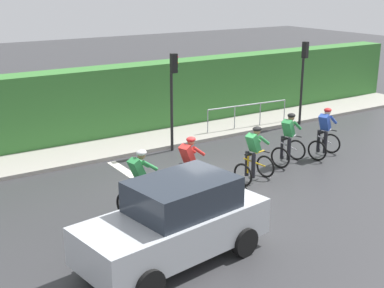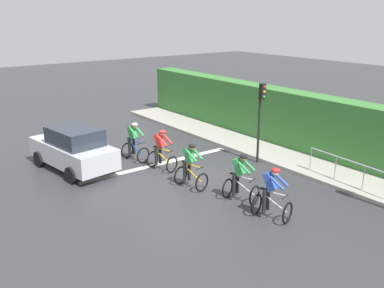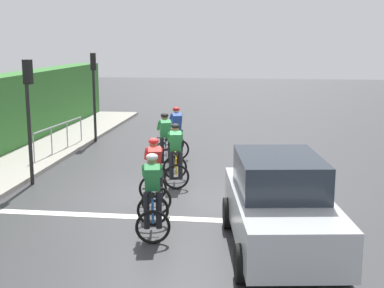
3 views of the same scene
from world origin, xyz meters
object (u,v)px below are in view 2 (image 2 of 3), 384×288
at_px(cyclist_fourth, 161,151).
at_px(cyclist_trailing, 134,142).
at_px(cyclist_second, 240,179).
at_px(pedestrian_railing_kerbside, 350,167).
at_px(traffic_light_near_crossing, 261,111).
at_px(cyclist_mid, 190,166).
at_px(car_silver, 74,149).
at_px(cyclist_lead, 271,194).

distance_m(cyclist_fourth, cyclist_trailing, 1.67).
height_order(cyclist_second, pedestrian_railing_kerbside, cyclist_second).
relative_size(cyclist_second, traffic_light_near_crossing, 0.50).
bearing_deg(cyclist_mid, cyclist_trailing, -87.92).
height_order(cyclist_mid, cyclist_trailing, same).
bearing_deg(traffic_light_near_crossing, car_silver, -30.63).
xyz_separation_m(cyclist_lead, cyclist_fourth, (0.35, -5.55, 0.00)).
bearing_deg(pedestrian_railing_kerbside, cyclist_second, -20.75).
height_order(cyclist_second, cyclist_mid, same).
bearing_deg(traffic_light_near_crossing, cyclist_second, 35.64).
bearing_deg(cyclist_lead, cyclist_second, -94.51).
bearing_deg(cyclist_second, cyclist_mid, -71.99).
bearing_deg(cyclist_trailing, cyclist_mid, 92.08).
xyz_separation_m(cyclist_lead, cyclist_trailing, (0.64, -7.20, 0.00)).
bearing_deg(car_silver, cyclist_second, 117.77).
bearing_deg(traffic_light_near_crossing, cyclist_lead, 48.68).
xyz_separation_m(cyclist_second, car_silver, (3.24, -6.15, 0.08)).
height_order(cyclist_lead, cyclist_fourth, same).
bearing_deg(cyclist_mid, car_silver, -58.29).
bearing_deg(cyclist_second, pedestrian_railing_kerbside, 159.25).
bearing_deg(cyclist_fourth, pedestrian_railing_kerbside, 128.38).
height_order(cyclist_fourth, traffic_light_near_crossing, traffic_light_near_crossing).
bearing_deg(cyclist_lead, pedestrian_railing_kerbside, -179.90).
height_order(cyclist_fourth, cyclist_trailing, same).
bearing_deg(cyclist_second, cyclist_fourth, -83.38).
xyz_separation_m(traffic_light_near_crossing, pedestrian_railing_kerbside, (-0.69, 3.80, -1.43)).
height_order(cyclist_trailing, car_silver, car_silver).
bearing_deg(cyclist_mid, pedestrian_railing_kerbside, 143.17).
relative_size(cyclist_fourth, traffic_light_near_crossing, 0.50).
bearing_deg(car_silver, cyclist_fourth, 142.94).
height_order(cyclist_trailing, traffic_light_near_crossing, traffic_light_near_crossing).
height_order(cyclist_trailing, pedestrian_railing_kerbside, cyclist_trailing).
bearing_deg(traffic_light_near_crossing, cyclist_mid, 5.92).
relative_size(cyclist_lead, cyclist_trailing, 1.00).
distance_m(cyclist_fourth, pedestrian_railing_kerbside, 7.07).
relative_size(cyclist_second, car_silver, 0.39).
distance_m(cyclist_second, cyclist_trailing, 5.76).
bearing_deg(cyclist_trailing, cyclist_lead, 95.11).
relative_size(cyclist_lead, car_silver, 0.39).
relative_size(cyclist_second, cyclist_fourth, 1.00).
bearing_deg(cyclist_lead, traffic_light_near_crossing, -131.32).
distance_m(car_silver, pedestrian_railing_kerbside, 10.47).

